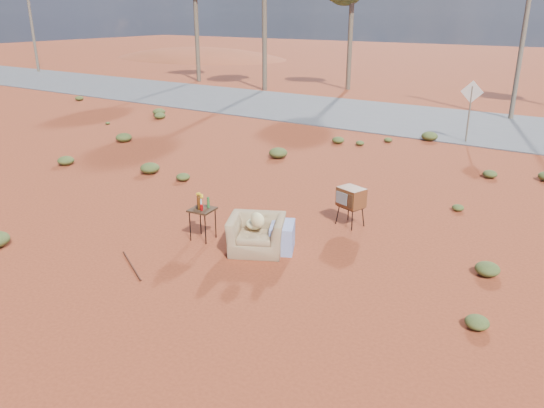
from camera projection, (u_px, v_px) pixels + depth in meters
The scene contains 11 objects.
ground at pixel (228, 252), 10.46m from camera, with size 140.00×140.00×0.00m, color maroon.
highway at pixel (448, 123), 22.21m from camera, with size 140.00×7.00×0.04m, color #565659.
dirt_mound at pixel (200, 58), 52.61m from camera, with size 26.00×18.00×2.00m, color #9C4025.
armchair at pixel (261, 230), 10.38m from camera, with size 1.40×1.27×0.94m.
tv_unit at pixel (351, 198), 11.53m from camera, with size 0.65×0.58×0.87m.
side_table at pixel (202, 207), 10.84m from camera, with size 0.52×0.52×0.95m.
rusty_bar at pixel (132, 265), 9.86m from camera, with size 0.04×0.04×1.32m, color #4D2214.
road_sign at pixel (471, 101), 18.57m from camera, with size 0.78×0.06×2.19m.
utility_pole_west at pixel (30, 15), 39.29m from camera, with size 1.40×0.20×8.00m.
utility_pole_center at pixel (526, 19), 21.71m from camera, with size 1.40×0.20×8.00m.
scrub_patch at pixel (304, 181), 14.29m from camera, with size 17.49×8.07×0.33m.
Camera 1 is at (5.96, -7.44, 4.49)m, focal length 35.00 mm.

